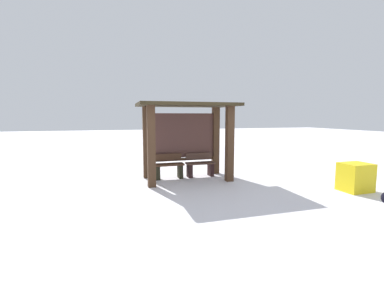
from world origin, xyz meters
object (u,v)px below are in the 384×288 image
Objects in this scene: bench_center_inside at (200,166)px; grit_bin at (355,177)px; bus_shelter at (186,126)px; bench_left_inside at (169,168)px.

bench_center_inside is 4.17m from grit_bin.
bus_shelter is 4.65m from grit_bin.
bench_center_inside is 1.27× the size of grit_bin.
bus_shelter is 3.16× the size of bench_center_inside.
bench_center_inside is at bearing 140.61° from grit_bin.
bus_shelter is 4.00× the size of grit_bin.
bench_center_inside reaches higher than grit_bin.
bench_center_inside is at bearing 0.05° from bench_left_inside.
bench_left_inside reaches higher than bench_center_inside.
bench_left_inside is 1.00m from bench_center_inside.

